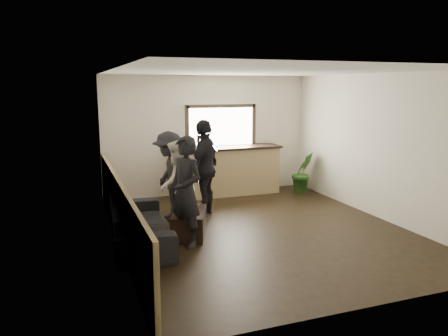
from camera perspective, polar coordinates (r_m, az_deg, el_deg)
name	(u,v)px	position (r m, az deg, el deg)	size (l,w,h in m)	color
ground	(260,230)	(7.99, 4.78, -8.03)	(5.00, 6.00, 0.01)	black
room_shell	(222,151)	(7.37, -0.25, 2.18)	(5.01, 6.01, 2.80)	silver
bar_counter	(225,168)	(10.35, 0.08, 0.01)	(2.70, 0.68, 2.13)	#A38858
sofa	(140,223)	(7.36, -10.97, -7.08)	(2.29, 0.90, 0.67)	black
coffee_table	(189,223)	(7.65, -4.57, -7.18)	(0.54, 0.97, 0.43)	black
cup_a	(184,205)	(7.79, -5.31, -4.83)	(0.13, 0.13, 0.10)	silver
cup_b	(194,211)	(7.42, -3.97, -5.60)	(0.11, 0.11, 0.10)	silver
potted_plant	(303,172)	(10.75, 10.24, -0.57)	(0.54, 0.44, 0.99)	#2D6623
person_a	(186,192)	(7.01, -5.01, -3.08)	(0.67, 0.77, 1.79)	black
person_b	(177,186)	(7.74, -6.10, -2.37)	(0.83, 0.94, 1.63)	silver
person_c	(170,176)	(8.43, -7.11, -1.04)	(0.65, 1.12, 1.71)	black
person_d	(205,168)	(8.67, -2.53, 0.03)	(1.07, 1.17, 1.91)	black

